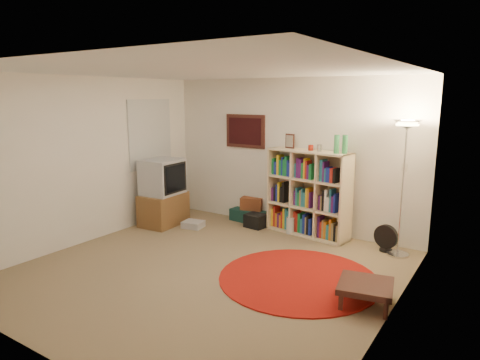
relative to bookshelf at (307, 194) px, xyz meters
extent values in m
cube|color=#846D4D|center=(-0.44, -2.06, -0.67)|extent=(4.50, 4.50, 0.02)
cube|color=white|center=(-0.44, -2.06, 1.85)|extent=(4.50, 4.50, 0.02)
cube|color=white|center=(-0.44, 0.20, 0.59)|extent=(4.50, 0.02, 2.50)
cube|color=white|center=(-0.44, -4.32, 0.59)|extent=(4.50, 0.02, 2.50)
cube|color=white|center=(-2.70, -2.06, 0.59)|extent=(0.02, 4.50, 2.50)
cube|color=white|center=(1.82, -2.06, 0.59)|extent=(0.02, 4.50, 2.50)
cube|color=#371713|center=(-1.29, 0.17, 0.94)|extent=(0.78, 0.04, 0.58)
cube|color=#380B0F|center=(-1.29, 0.15, 0.94)|extent=(0.66, 0.01, 0.46)
cube|color=white|center=(-2.67, -0.76, 0.89)|extent=(0.03, 1.00, 1.20)
cube|color=beige|center=(1.41, 0.18, 0.54)|extent=(0.08, 0.01, 0.12)
cube|color=#FFDFAA|center=(0.02, -0.01, -0.65)|extent=(1.41, 0.60, 0.03)
cube|color=#FFDFAA|center=(0.02, -0.01, 0.69)|extent=(1.41, 0.60, 0.03)
cube|color=#FFDFAA|center=(-0.64, 0.09, 0.02)|extent=(0.09, 0.39, 1.37)
cube|color=#FFDFAA|center=(0.68, -0.11, 0.02)|extent=(0.09, 0.39, 1.37)
cube|color=#FFDFAA|center=(0.05, 0.17, 0.02)|extent=(1.36, 0.23, 1.37)
cube|color=#FFDFAA|center=(-0.21, 0.02, 0.02)|extent=(0.09, 0.37, 1.31)
cube|color=#FFDFAA|center=(0.24, -0.05, 0.02)|extent=(0.09, 0.37, 1.31)
cube|color=#FFDFAA|center=(0.02, -0.01, -0.21)|extent=(1.35, 0.57, 0.03)
cube|color=#FFDFAA|center=(0.02, -0.01, 0.25)|extent=(1.35, 0.57, 0.03)
cube|color=yellow|center=(-0.62, 0.05, -0.48)|extent=(0.07, 0.16, 0.30)
cube|color=red|center=(-0.57, 0.04, -0.45)|extent=(0.06, 0.16, 0.35)
cube|color=orange|center=(-0.53, 0.03, -0.51)|extent=(0.06, 0.16, 0.24)
cube|color=#551A6A|center=(-0.49, 0.03, -0.51)|extent=(0.06, 0.16, 0.24)
cube|color=orange|center=(-0.45, 0.02, -0.52)|extent=(0.06, 0.16, 0.22)
cube|color=red|center=(-0.41, 0.02, -0.48)|extent=(0.05, 0.16, 0.29)
cube|color=yellow|center=(-0.38, 0.01, -0.46)|extent=(0.06, 0.16, 0.34)
cube|color=teal|center=(-0.33, 0.00, -0.45)|extent=(0.06, 0.16, 0.35)
cube|color=teal|center=(-0.29, 0.00, -0.47)|extent=(0.06, 0.16, 0.32)
cube|color=#551A6A|center=(-0.61, 0.05, -0.08)|extent=(0.07, 0.16, 0.22)
cube|color=black|center=(-0.57, 0.04, -0.07)|extent=(0.06, 0.16, 0.24)
cube|color=#1A2C9F|center=(-0.53, 0.03, -0.04)|extent=(0.06, 0.16, 0.28)
cube|color=yellow|center=(-0.49, 0.03, -0.02)|extent=(0.06, 0.16, 0.33)
cube|color=black|center=(-0.45, 0.02, -0.06)|extent=(0.07, 0.16, 0.25)
cube|color=black|center=(-0.40, 0.01, -0.02)|extent=(0.07, 0.16, 0.34)
cube|color=#1A853C|center=(-0.61, 0.05, 0.39)|extent=(0.07, 0.16, 0.27)
cube|color=#1A2C9F|center=(-0.56, 0.04, 0.37)|extent=(0.07, 0.16, 0.22)
cube|color=yellow|center=(-0.52, 0.03, 0.43)|extent=(0.06, 0.16, 0.34)
cube|color=#1A853C|center=(-0.47, 0.03, 0.38)|extent=(0.07, 0.16, 0.26)
cube|color=#1A2C9F|center=(-0.43, 0.02, 0.41)|extent=(0.05, 0.16, 0.31)
cube|color=#1A853C|center=(-0.40, 0.01, 0.40)|extent=(0.05, 0.16, 0.28)
cube|color=#1A853C|center=(-0.36, 0.01, 0.42)|extent=(0.07, 0.16, 0.33)
cube|color=#1A2C9F|center=(-0.32, 0.00, 0.39)|extent=(0.05, 0.16, 0.27)
cube|color=#1A2C9F|center=(-0.28, 0.00, 0.37)|extent=(0.07, 0.16, 0.23)
cube|color=red|center=(-0.16, -0.02, -0.46)|extent=(0.06, 0.16, 0.33)
cube|color=red|center=(-0.12, -0.03, -0.48)|extent=(0.06, 0.16, 0.31)
cube|color=#1A853C|center=(-0.08, -0.04, -0.47)|extent=(0.07, 0.16, 0.31)
cube|color=teal|center=(-0.03, -0.04, -0.51)|extent=(0.06, 0.16, 0.24)
cube|color=#1A2C9F|center=(0.01, -0.05, -0.47)|extent=(0.07, 0.16, 0.32)
cube|color=#927C4F|center=(0.05, -0.06, -0.49)|extent=(0.05, 0.16, 0.28)
cube|color=black|center=(0.08, -0.06, -0.47)|extent=(0.06, 0.16, 0.31)
cube|color=#1A2C9F|center=(0.13, -0.07, -0.50)|extent=(0.07, 0.16, 0.27)
cube|color=#551A6A|center=(-0.17, -0.02, -0.07)|extent=(0.05, 0.16, 0.23)
cube|color=teal|center=(-0.14, -0.03, -0.04)|extent=(0.06, 0.16, 0.29)
cube|color=#1A853C|center=(-0.10, -0.03, -0.08)|extent=(0.06, 0.16, 0.22)
cube|color=#927C4F|center=(-0.07, -0.04, -0.06)|extent=(0.05, 0.16, 0.26)
cube|color=teal|center=(-0.04, -0.04, -0.04)|extent=(0.05, 0.16, 0.29)
cube|color=teal|center=(0.01, -0.05, -0.07)|extent=(0.07, 0.16, 0.23)
cube|color=yellow|center=(0.05, -0.06, -0.03)|extent=(0.05, 0.16, 0.31)
cube|color=orange|center=(0.08, -0.06, -0.04)|extent=(0.06, 0.16, 0.30)
cube|color=#551A6A|center=(0.11, -0.07, -0.06)|extent=(0.05, 0.16, 0.25)
cube|color=teal|center=(-0.17, -0.02, 0.37)|extent=(0.05, 0.16, 0.24)
cube|color=#551A6A|center=(-0.13, -0.03, 0.42)|extent=(0.06, 0.16, 0.32)
cube|color=#551A6A|center=(-0.09, -0.03, 0.41)|extent=(0.07, 0.16, 0.31)
cube|color=#1A853C|center=(-0.04, -0.04, 0.38)|extent=(0.06, 0.16, 0.26)
cube|color=yellow|center=(-0.01, -0.05, 0.42)|extent=(0.05, 0.16, 0.33)
cube|color=red|center=(0.02, -0.05, 0.40)|extent=(0.05, 0.16, 0.29)
cube|color=#551A6A|center=(0.06, -0.06, 0.37)|extent=(0.06, 0.16, 0.24)
cube|color=#1A853C|center=(0.10, -0.06, 0.38)|extent=(0.07, 0.16, 0.25)
cube|color=#551A6A|center=(0.28, -0.09, -0.46)|extent=(0.06, 0.16, 0.33)
cube|color=red|center=(0.32, -0.10, -0.50)|extent=(0.06, 0.16, 0.26)
cube|color=#927C4F|center=(0.36, -0.10, -0.48)|extent=(0.05, 0.16, 0.30)
cube|color=orange|center=(0.39, -0.11, -0.50)|extent=(0.07, 0.16, 0.27)
cube|color=teal|center=(0.44, -0.12, -0.51)|extent=(0.07, 0.16, 0.23)
cube|color=orange|center=(0.48, -0.12, -0.47)|extent=(0.06, 0.16, 0.32)
cube|color=#927C4F|center=(0.52, -0.13, -0.49)|extent=(0.06, 0.16, 0.27)
cube|color=black|center=(0.56, -0.14, -0.52)|extent=(0.06, 0.16, 0.22)
cube|color=#927C4F|center=(0.60, -0.14, -0.50)|extent=(0.05, 0.16, 0.25)
cube|color=#551A6A|center=(0.28, -0.09, -0.08)|extent=(0.05, 0.16, 0.22)
cube|color=#927C4F|center=(0.31, -0.10, -0.07)|extent=(0.05, 0.16, 0.23)
cube|color=black|center=(0.35, -0.10, -0.03)|extent=(0.06, 0.16, 0.31)
cube|color=white|center=(0.39, -0.11, -0.02)|extent=(0.06, 0.16, 0.34)
cube|color=white|center=(0.43, -0.11, -0.08)|extent=(0.06, 0.16, 0.22)
cube|color=teal|center=(0.47, -0.12, -0.01)|extent=(0.05, 0.16, 0.35)
cube|color=#551A6A|center=(0.50, -0.13, -0.06)|extent=(0.06, 0.16, 0.25)
cube|color=#1A2C9F|center=(0.54, -0.13, -0.04)|extent=(0.05, 0.16, 0.29)
cube|color=teal|center=(0.29, -0.09, 0.43)|extent=(0.07, 0.16, 0.34)
cube|color=#551A6A|center=(0.33, -0.10, 0.41)|extent=(0.05, 0.16, 0.31)
cube|color=teal|center=(0.36, -0.10, 0.36)|extent=(0.05, 0.16, 0.22)
cube|color=#1A2C9F|center=(0.39, -0.11, 0.37)|extent=(0.05, 0.16, 0.24)
cube|color=#1A2C9F|center=(0.42, -0.11, 0.37)|extent=(0.05, 0.16, 0.23)
cube|color=red|center=(0.47, -0.12, 0.37)|extent=(0.07, 0.16, 0.23)
cube|color=black|center=(0.51, -0.13, 0.37)|extent=(0.06, 0.16, 0.23)
cube|color=#371713|center=(-0.37, 0.07, 0.82)|extent=(0.17, 0.04, 0.23)
cube|color=#9F9485|center=(-0.37, 0.05, 0.82)|extent=(0.13, 0.03, 0.19)
cylinder|color=#AD200F|center=(0.04, -0.01, 0.75)|extent=(0.09, 0.09, 0.09)
cylinder|color=silver|center=(0.19, -0.04, 0.76)|extent=(0.08, 0.08, 0.11)
cylinder|color=#45B462|center=(0.50, -0.13, 0.84)|extent=(0.09, 0.09, 0.27)
cylinder|color=#45B462|center=(0.60, -0.07, 0.84)|extent=(0.09, 0.09, 0.27)
cylinder|color=silver|center=(1.48, -0.17, -0.65)|extent=(0.36, 0.36, 0.03)
cylinder|color=silver|center=(1.48, -0.17, 0.25)|extent=(0.03, 0.03, 1.77)
cone|color=silver|center=(1.48, -0.17, 1.16)|extent=(0.43, 0.43, 0.14)
cylinder|color=#FFD88C|center=(1.48, -0.17, 1.17)|extent=(0.35, 0.35, 0.02)
cylinder|color=black|center=(1.29, -0.09, -0.65)|extent=(0.22, 0.22, 0.03)
cylinder|color=black|center=(1.29, -0.09, -0.56)|extent=(0.04, 0.04, 0.14)
cylinder|color=black|center=(1.29, -0.11, -0.44)|extent=(0.35, 0.15, 0.35)
cube|color=brown|center=(-2.31, -0.87, -0.39)|extent=(0.59, 0.82, 0.55)
cube|color=#B8B7BC|center=(-2.31, -0.87, 0.18)|extent=(0.58, 0.69, 0.60)
cube|color=black|center=(-2.03, -0.85, 0.18)|extent=(0.05, 0.57, 0.50)
cube|color=black|center=(-2.03, -0.85, 0.18)|extent=(0.04, 0.50, 0.44)
cube|color=#B8B7BC|center=(-1.76, -0.74, -0.61)|extent=(0.37, 0.33, 0.11)
cube|color=#133630|center=(-1.15, 0.14, -0.56)|extent=(0.70, 0.49, 0.21)
cube|color=#632D18|center=(-1.13, 0.16, -0.34)|extent=(0.44, 0.36, 0.22)
cube|color=black|center=(-0.88, -0.14, -0.55)|extent=(0.36, 0.31, 0.23)
cylinder|color=silver|center=(-0.23, -0.12, -0.53)|extent=(0.14, 0.14, 0.27)
cylinder|color=maroon|center=(0.65, -1.65, -0.65)|extent=(1.96, 1.96, 0.02)
cube|color=#371713|center=(1.54, -1.88, -0.44)|extent=(0.66, 0.66, 0.07)
cube|color=#371713|center=(1.36, -2.14, -0.56)|extent=(0.05, 0.05, 0.20)
cube|color=#371713|center=(1.80, -2.05, -0.56)|extent=(0.05, 0.05, 0.20)
cube|color=#371713|center=(1.27, -1.71, -0.56)|extent=(0.05, 0.05, 0.20)
cube|color=#371713|center=(1.71, -1.62, -0.56)|extent=(0.05, 0.05, 0.20)
camera|label=1|loc=(2.73, -6.17, 1.55)|focal=32.00mm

